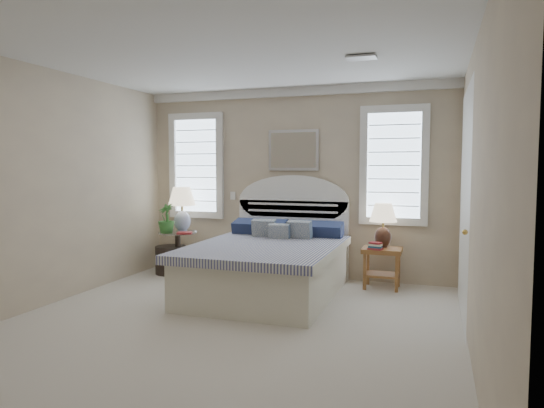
{
  "coord_description": "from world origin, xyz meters",
  "views": [
    {
      "loc": [
        1.95,
        -4.2,
        1.58
      ],
      "look_at": [
        0.18,
        1.0,
        1.16
      ],
      "focal_mm": 32.0,
      "sensor_mm": 36.0,
      "label": 1
    }
  ],
  "objects_px": {
    "floor_pot": "(171,260)",
    "lamp_left": "(182,204)",
    "nightstand_right": "(382,259)",
    "bed": "(270,263)",
    "lamp_right": "(383,220)",
    "side_table_left": "(178,248)"
  },
  "relations": [
    {
      "from": "lamp_left",
      "to": "bed",
      "type": "bearing_deg",
      "value": -22.94
    },
    {
      "from": "nightstand_right",
      "to": "bed",
      "type": "bearing_deg",
      "value": -151.97
    },
    {
      "from": "floor_pot",
      "to": "lamp_left",
      "type": "height_order",
      "value": "lamp_left"
    },
    {
      "from": "side_table_left",
      "to": "floor_pot",
      "type": "bearing_deg",
      "value": -174.64
    },
    {
      "from": "lamp_left",
      "to": "lamp_right",
      "type": "bearing_deg",
      "value": 1.85
    },
    {
      "from": "lamp_left",
      "to": "side_table_left",
      "type": "bearing_deg",
      "value": -104.72
    },
    {
      "from": "lamp_right",
      "to": "side_table_left",
      "type": "bearing_deg",
      "value": -176.31
    },
    {
      "from": "floor_pot",
      "to": "side_table_left",
      "type": "bearing_deg",
      "value": 5.36
    },
    {
      "from": "nightstand_right",
      "to": "floor_pot",
      "type": "xyz_separation_m",
      "value": [
        -3.07,
        -0.11,
        -0.18
      ]
    },
    {
      "from": "bed",
      "to": "lamp_right",
      "type": "relative_size",
      "value": 3.9
    },
    {
      "from": "side_table_left",
      "to": "floor_pot",
      "type": "height_order",
      "value": "side_table_left"
    },
    {
      "from": "lamp_right",
      "to": "lamp_left",
      "type": "bearing_deg",
      "value": -178.15
    },
    {
      "from": "nightstand_right",
      "to": "side_table_left",
      "type": "bearing_deg",
      "value": -178.06
    },
    {
      "from": "side_table_left",
      "to": "nightstand_right",
      "type": "relative_size",
      "value": 1.19
    },
    {
      "from": "lamp_left",
      "to": "nightstand_right",
      "type": "bearing_deg",
      "value": 0.09
    },
    {
      "from": "floor_pot",
      "to": "lamp_right",
      "type": "relative_size",
      "value": 0.77
    },
    {
      "from": "bed",
      "to": "nightstand_right",
      "type": "bearing_deg",
      "value": 28.03
    },
    {
      "from": "floor_pot",
      "to": "lamp_right",
      "type": "distance_m",
      "value": 3.14
    },
    {
      "from": "floor_pot",
      "to": "lamp_left",
      "type": "relative_size",
      "value": 0.68
    },
    {
      "from": "bed",
      "to": "lamp_right",
      "type": "distance_m",
      "value": 1.59
    },
    {
      "from": "side_table_left",
      "to": "lamp_left",
      "type": "distance_m",
      "value": 0.65
    },
    {
      "from": "lamp_left",
      "to": "lamp_right",
      "type": "height_order",
      "value": "lamp_left"
    }
  ]
}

